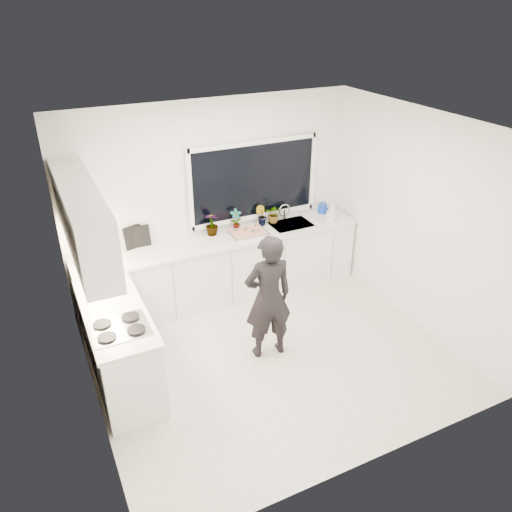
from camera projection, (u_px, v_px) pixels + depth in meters
floor at (271, 356)px, 5.96m from camera, size 4.00×3.50×0.02m
wall_back at (213, 200)px, 6.73m from camera, size 4.00×0.02×2.70m
wall_left at (78, 300)px, 4.55m from camera, size 0.02×3.50×2.70m
wall_right at (419, 222)px, 6.10m from camera, size 0.02×3.50×2.70m
ceiling at (275, 127)px, 4.69m from camera, size 4.00×3.50×0.02m
window at (254, 181)px, 6.84m from camera, size 1.80×0.02×1.00m
base_cabinets_back at (224, 269)px, 6.91m from camera, size 3.92×0.58×0.88m
base_cabinets_left at (120, 347)px, 5.39m from camera, size 0.58×1.60×0.88m
countertop_back at (223, 240)px, 6.68m from camera, size 3.94×0.62×0.04m
countertop_left at (114, 312)px, 5.17m from camera, size 0.62×1.60×0.04m
upper_cabinets at (82, 218)px, 4.96m from camera, size 0.34×2.10×0.70m
sink at (291, 227)px, 7.11m from camera, size 0.58×0.42×0.14m
faucet at (284, 212)px, 7.19m from camera, size 0.03×0.03×0.22m
stovetop at (119, 328)px, 4.87m from camera, size 0.56×0.48×0.03m
person at (268, 297)px, 5.65m from camera, size 0.60×0.43×1.55m
pizza_tray at (248, 233)px, 6.79m from camera, size 0.52×0.39×0.03m
pizza at (248, 232)px, 6.78m from camera, size 0.47×0.35×0.01m
watering_can at (322, 209)px, 7.42m from camera, size 0.18×0.18×0.13m
paper_towel_roll at (78, 254)px, 6.00m from camera, size 0.13×0.13×0.26m
knife_block at (103, 249)px, 6.15m from camera, size 0.14×0.11×0.22m
utensil_crock at (115, 281)px, 5.53m from camera, size 0.16×0.16×0.16m
picture_frame_large at (142, 236)px, 6.41m from camera, size 0.22×0.02×0.28m
picture_frame_small at (133, 237)px, 6.37m from camera, size 0.24×0.10×0.30m
herb_plants at (249, 218)px, 6.92m from camera, size 1.22×0.31×0.31m
soap_bottles at (332, 211)px, 7.12m from camera, size 0.17×0.14×0.32m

